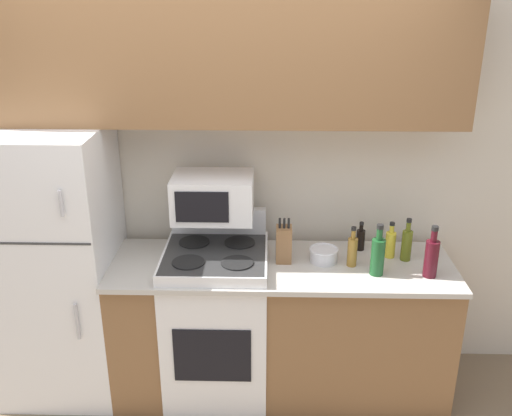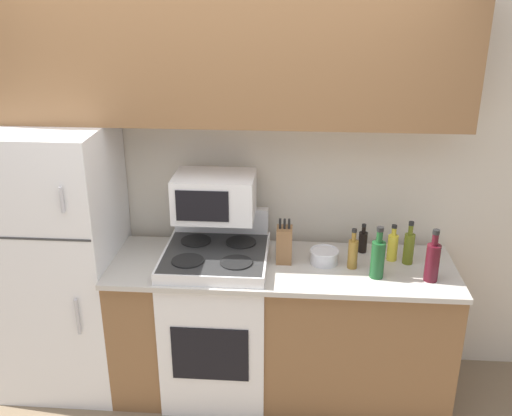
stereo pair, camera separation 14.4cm
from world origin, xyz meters
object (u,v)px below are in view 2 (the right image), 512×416
object	(u,v)px
bowl	(324,256)
bottle_soy_sauce	(363,241)
stove	(217,319)
bottle_olive_oil	(409,247)
bottle_cooking_spray	(393,246)
microwave	(215,196)
bottle_wine_green	(378,258)
knife_block	(284,244)
refrigerator	(57,261)
bottle_wine_red	(432,261)
bottle_vinegar	(353,253)

from	to	relation	value
bowl	bottle_soy_sauce	bearing A→B (deg)	34.93
stove	bottle_olive_oil	distance (m)	1.22
bottle_cooking_spray	bottle_olive_oil	bearing A→B (deg)	-23.80
microwave	bowl	world-z (taller)	microwave
stove	bottle_wine_green	world-z (taller)	bottle_wine_green
bottle_olive_oil	bottle_wine_green	distance (m)	0.27
knife_block	bottle_olive_oil	world-z (taller)	knife_block
microwave	knife_block	xyz separation A→B (m)	(0.41, -0.10, -0.25)
bottle_wine_green	bottle_cooking_spray	distance (m)	0.25
bowl	refrigerator	bearing A→B (deg)	179.71
bottle_olive_oil	bottle_wine_red	xyz separation A→B (m)	(0.09, -0.20, 0.02)
bottle_wine_red	bottle_vinegar	bearing A→B (deg)	164.40
bottle_olive_oil	bottle_vinegar	bearing A→B (deg)	-166.12
bottle_soy_sauce	refrigerator	bearing A→B (deg)	-175.15
bottle_wine_red	bottle_cooking_spray	bearing A→B (deg)	126.95
bowl	bottle_cooking_spray	world-z (taller)	bottle_cooking_spray
microwave	bottle_vinegar	bearing A→B (deg)	-10.27
stove	knife_block	xyz separation A→B (m)	(0.40, 0.03, 0.50)
refrigerator	bottle_cooking_spray	bearing A→B (deg)	1.79
knife_block	bottle_wine_red	world-z (taller)	bottle_wine_red
bottle_wine_red	knife_block	bearing A→B (deg)	168.42
refrigerator	knife_block	size ratio (longest dim) A/B	6.08
stove	bowl	xyz separation A→B (m)	(0.63, 0.03, 0.44)
knife_block	bottle_olive_oil	distance (m)	0.71
microwave	bottle_cooking_spray	world-z (taller)	microwave
knife_block	bottle_cooking_spray	bearing A→B (deg)	6.26
refrigerator	bottle_wine_green	world-z (taller)	refrigerator
bowl	bottle_vinegar	size ratio (longest dim) A/B	0.71
stove	bottle_cooking_spray	distance (m)	1.14
bottle_vinegar	bottle_soy_sauce	distance (m)	0.23
stove	bottle_cooking_spray	size ratio (longest dim) A/B	5.02
stove	bottle_soy_sauce	distance (m)	1.00
microwave	bottle_vinegar	world-z (taller)	microwave
bottle_vinegar	bottle_wine_red	distance (m)	0.43
stove	bottle_vinegar	bearing A→B (deg)	-1.21
refrigerator	microwave	size ratio (longest dim) A/B	3.58
refrigerator	bottle_wine_green	size ratio (longest dim) A/B	5.53
bowl	bottle_wine_red	distance (m)	0.60
refrigerator	microwave	distance (m)	1.05
bottle_wine_green	bottle_vinegar	size ratio (longest dim) A/B	1.25
refrigerator	bowl	xyz separation A→B (m)	(1.60, -0.01, 0.10)
knife_block	bowl	world-z (taller)	knife_block
bottle_wine_green	bottle_soy_sauce	distance (m)	0.32
stove	bottle_soy_sauce	size ratio (longest dim) A/B	6.14
microwave	bottle_wine_green	size ratio (longest dim) A/B	1.54
stove	bowl	world-z (taller)	stove
refrigerator	bottle_wine_red	bearing A→B (deg)	-4.50
bottle_soy_sauce	bottle_olive_oil	bearing A→B (deg)	-28.05
stove	knife_block	world-z (taller)	knife_block
microwave	bowl	distance (m)	0.72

